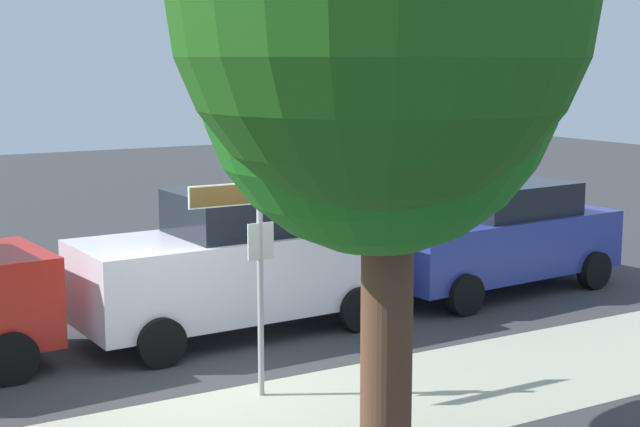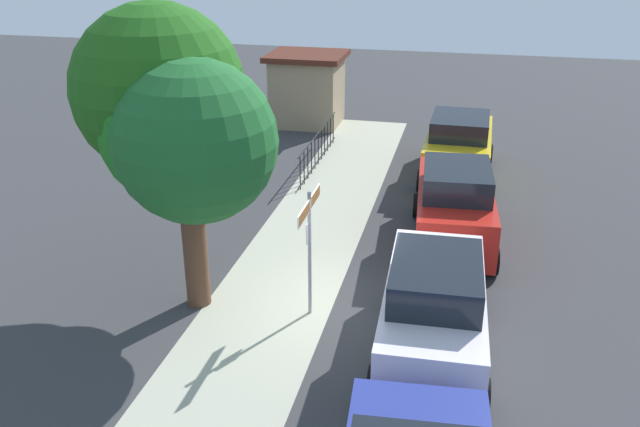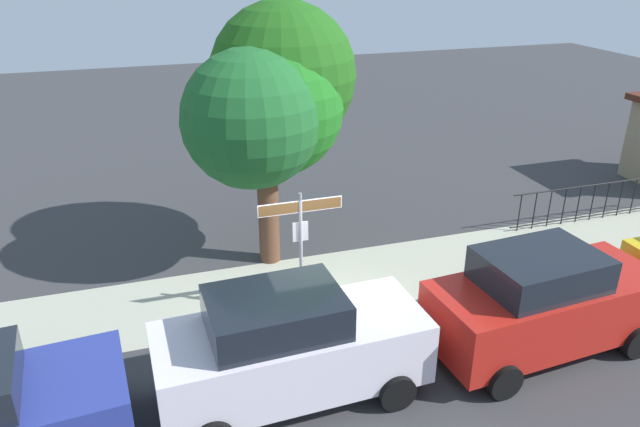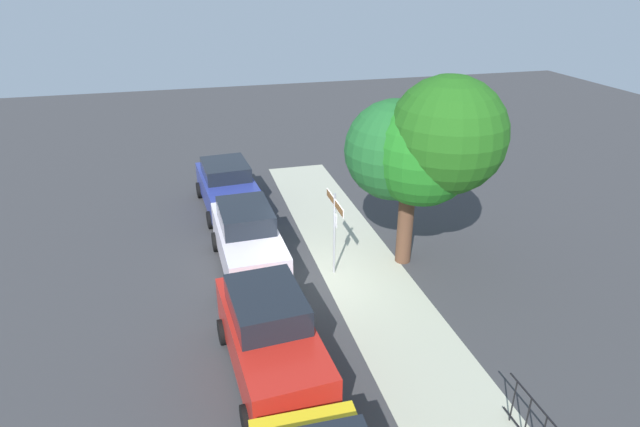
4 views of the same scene
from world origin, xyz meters
name	(u,v)px [view 4 (image 4 of 4)]	position (x,y,z in m)	size (l,w,h in m)	color
ground_plane	(324,280)	(0.00, 0.00, 0.00)	(60.00, 60.00, 0.00)	#38383A
sidewalk_strip	(389,311)	(2.00, 1.30, 0.00)	(24.00, 2.60, 0.00)	#ADAE97
street_sign	(335,217)	(-0.34, 0.40, 1.91)	(1.71, 0.07, 2.65)	#9EA0A5
shade_tree	(424,146)	(-0.24, 3.02, 3.90)	(4.21, 4.33, 5.98)	brown
car_blue	(228,186)	(-6.05, -2.25, 0.92)	(4.51, 2.37, 1.81)	navy
car_white	(248,240)	(-1.25, -2.09, 1.01)	(4.51, 2.08, 2.03)	white
car_red	(270,337)	(3.55, -2.23, 1.03)	(4.48, 2.23, 2.07)	red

